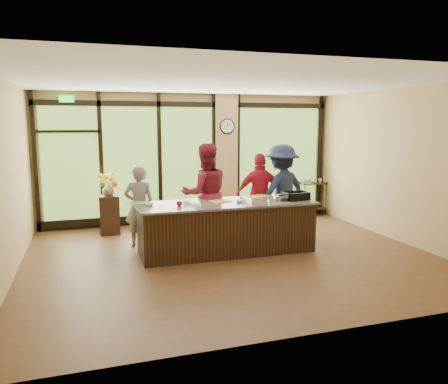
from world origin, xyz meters
TOP-DOWN VIEW (x-y plane):
  - floor at (0.00, 0.00)m, footprint 7.00×7.00m
  - ceiling at (0.00, 0.00)m, footprint 7.00×7.00m
  - back_wall at (0.00, 3.00)m, footprint 7.00×0.00m
  - left_wall at (-3.50, 0.00)m, footprint 0.00×6.00m
  - right_wall at (3.50, 0.00)m, footprint 0.00×6.00m
  - window_wall at (0.16, 2.95)m, footprint 6.90×0.12m
  - island_base at (0.00, 0.30)m, footprint 3.10×1.00m
  - countertop at (0.00, 0.30)m, footprint 3.20×1.10m
  - wall_clock at (0.85, 2.87)m, footprint 0.36×0.04m
  - cook_left at (-1.45, 1.15)m, footprint 0.61×0.45m
  - cook_midleft at (-0.21, 0.98)m, footprint 0.96×0.75m
  - cook_midright at (0.99, 1.11)m, footprint 1.08×0.64m
  - cook_right at (1.45, 1.08)m, footprint 1.39×1.06m
  - roasting_pan at (1.31, 0.17)m, footprint 0.50×0.42m
  - mixing_bowl at (1.10, 0.19)m, footprint 0.40×0.40m
  - cutting_board_left at (-1.50, 0.66)m, footprint 0.44×0.38m
  - cutting_board_center at (-0.09, 0.38)m, footprint 0.41×0.35m
  - cutting_board_right at (0.79, 0.69)m, footprint 0.48×0.43m
  - prep_bowl_near at (-1.37, 0.37)m, footprint 0.17×0.17m
  - prep_bowl_mid at (0.22, 0.21)m, footprint 0.15×0.15m
  - prep_bowl_far at (-0.06, 0.79)m, footprint 0.16×0.16m
  - red_ramekin at (-0.88, 0.18)m, footprint 0.13×0.13m
  - flower_stand at (-1.95, 2.31)m, footprint 0.42×0.42m
  - flower_vase at (-1.95, 2.31)m, footprint 0.30×0.30m
  - bar_cart at (3.10, 2.75)m, footprint 0.71×0.45m

SIDE VIEW (x-z plane):
  - floor at x=0.00m, z-range 0.00..0.00m
  - flower_stand at x=-1.95m, z-range 0.00..0.82m
  - island_base at x=0.00m, z-range 0.00..0.88m
  - bar_cart at x=3.10m, z-range 0.09..1.01m
  - cook_left at x=-1.45m, z-range 0.00..1.55m
  - cook_midright at x=0.99m, z-range 0.00..1.72m
  - countertop at x=0.00m, z-range 0.88..0.92m
  - cutting_board_center at x=-0.09m, z-range 0.92..0.93m
  - cutting_board_left at x=-1.50m, z-range 0.92..0.93m
  - cutting_board_right at x=0.79m, z-range 0.92..0.93m
  - prep_bowl_far at x=-0.06m, z-range 0.92..0.95m
  - prep_bowl_mid at x=0.22m, z-range 0.92..0.96m
  - prep_bowl_near at x=-1.37m, z-range 0.92..0.97m
  - cook_right at x=1.45m, z-range 0.00..1.90m
  - roasting_pan at x=1.31m, z-range 0.92..1.00m
  - flower_vase at x=-1.95m, z-range 0.82..1.10m
  - red_ramekin at x=-0.88m, z-range 0.92..1.00m
  - mixing_bowl at x=1.10m, z-range 0.92..1.01m
  - cook_midleft at x=-0.21m, z-range 0.00..1.95m
  - window_wall at x=0.16m, z-range -0.11..2.89m
  - back_wall at x=0.00m, z-range -2.00..5.00m
  - left_wall at x=-3.50m, z-range -1.50..4.50m
  - right_wall at x=3.50m, z-range -1.50..4.50m
  - wall_clock at x=0.85m, z-range 2.07..2.43m
  - ceiling at x=0.00m, z-range 3.00..3.00m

